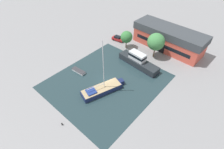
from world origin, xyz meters
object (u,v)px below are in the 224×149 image
sailboat_moored (102,89)px  small_dinghy (79,71)px  quay_tree_near_building (156,42)px  motor_cruiser (138,61)px  warehouse_building (168,38)px  quay_tree_by_water (127,37)px  parked_car (118,38)px

sailboat_moored → small_dinghy: bearing=-166.9°
quay_tree_near_building → motor_cruiser: quay_tree_near_building is taller
warehouse_building → motor_cruiser: size_ratio=1.76×
warehouse_building → quay_tree_by_water: bearing=-136.9°
sailboat_moored → motor_cruiser: (0.43, 14.35, 0.69)m
quay_tree_near_building → parked_car: quay_tree_near_building is taller
small_dinghy → motor_cruiser: bearing=138.0°
motor_cruiser → small_dinghy: size_ratio=2.98×
parked_car → small_dinghy: (2.84, -20.16, -0.51)m
warehouse_building → motor_cruiser: warehouse_building is taller
quay_tree_by_water → sailboat_moored: size_ratio=0.40×
warehouse_building → sailboat_moored: sailboat_moored is taller
quay_tree_near_building → parked_car: size_ratio=1.74×
parked_car → motor_cruiser: motor_cruiser is taller
quay_tree_near_building → warehouse_building: bearing=85.6°
parked_car → warehouse_building: bearing=107.2°
motor_cruiser → small_dinghy: 17.03m
small_dinghy → quay_tree_near_building: bearing=146.2°
quay_tree_by_water → motor_cruiser: size_ratio=0.44×
quay_tree_by_water → parked_car: size_ratio=1.30×
sailboat_moored → warehouse_building: bearing=104.2°
warehouse_building → small_dinghy: 30.08m
sailboat_moored → motor_cruiser: size_ratio=1.09×
warehouse_building → quay_tree_by_water: 13.35m
parked_car → small_dinghy: bearing=-0.7°
quay_tree_near_building → quay_tree_by_water: (-9.55, -1.58, -1.31)m
parked_car → sailboat_moored: (12.82, -21.08, -0.09)m
quay_tree_near_building → quay_tree_by_water: bearing=-170.6°
sailboat_moored → quay_tree_near_building: bearing=104.3°
warehouse_building → quay_tree_near_building: 7.36m
quay_tree_near_building → motor_cruiser: size_ratio=0.59×
quay_tree_near_building → quay_tree_by_water: quay_tree_near_building is taller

